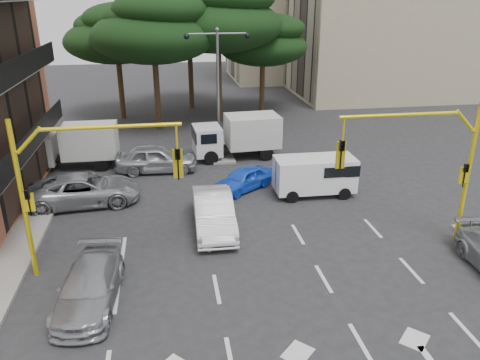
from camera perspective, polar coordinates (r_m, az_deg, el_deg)
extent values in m
plane|color=#28282B|center=(17.52, 3.80, -12.49)|extent=(120.00, 120.00, 0.00)
cube|color=gray|center=(31.81, -2.56, 3.85)|extent=(1.40, 6.00, 0.15)
cube|color=black|center=(23.49, -26.86, 10.04)|extent=(0.12, 14.72, 11.20)
cube|color=tan|center=(51.70, 18.92, 19.75)|extent=(20.00, 12.00, 18.00)
cube|color=black|center=(48.00, 7.45, 19.99)|extent=(0.12, 11.04, 16.20)
cube|color=tan|center=(60.39, 7.04, 19.87)|extent=(16.00, 12.00, 16.00)
cube|color=black|center=(58.73, -1.04, 19.48)|extent=(0.12, 11.04, 14.20)
cylinder|color=#382616|center=(36.83, -10.03, 9.89)|extent=(0.44, 0.44, 4.95)
ellipsoid|color=black|center=(36.20, -10.51, 16.80)|extent=(9.15, 9.15, 3.87)
ellipsoid|color=black|center=(35.70, -9.71, 19.80)|extent=(6.86, 6.86, 2.86)
ellipsoid|color=black|center=(36.43, -11.48, 18.85)|extent=(6.07, 6.07, 2.64)
cylinder|color=#382616|center=(39.00, -2.55, 11.19)|extent=(0.44, 0.44, 5.40)
ellipsoid|color=black|center=(38.41, -2.68, 18.33)|extent=(9.98, 9.98, 4.22)
ellipsoid|color=black|center=(38.59, -3.56, 20.47)|extent=(6.62, 6.62, 2.88)
cylinder|color=#382616|center=(40.95, -14.26, 10.42)|extent=(0.44, 0.44, 4.50)
ellipsoid|color=black|center=(40.40, -14.81, 16.05)|extent=(8.32, 8.32, 3.52)
ellipsoid|color=black|center=(39.84, -14.20, 18.49)|extent=(6.24, 6.24, 2.60)
ellipsoid|color=black|center=(40.65, -15.67, 17.70)|extent=(5.52, 5.52, 2.40)
cylinder|color=#382616|center=(41.70, 2.70, 10.93)|extent=(0.44, 0.44, 4.05)
ellipsoid|color=black|center=(41.17, 2.79, 15.92)|extent=(7.49, 7.49, 3.17)
ellipsoid|color=black|center=(40.78, 3.82, 18.00)|extent=(5.62, 5.62, 2.34)
ellipsoid|color=black|center=(41.27, 2.02, 17.45)|extent=(4.97, 4.97, 2.16)
cylinder|color=#382616|center=(43.78, -6.00, 11.96)|extent=(0.44, 0.44, 4.95)
ellipsoid|color=black|center=(43.25, -6.24, 17.78)|extent=(9.15, 9.15, 3.87)
ellipsoid|color=black|center=(42.80, -5.46, 20.28)|extent=(6.86, 6.86, 2.86)
ellipsoid|color=black|center=(43.45, -7.04, 19.51)|extent=(6.07, 6.07, 2.64)
cylinder|color=yellow|center=(21.21, 26.02, 0.64)|extent=(0.18, 0.18, 6.00)
cylinder|color=yellow|center=(20.28, 25.77, 6.49)|extent=(0.95, 0.14, 0.95)
cylinder|color=yellow|center=(18.78, 18.95, 7.51)|extent=(4.80, 0.14, 0.14)
cylinder|color=yellow|center=(17.98, 12.52, 6.09)|extent=(0.08, 0.08, 0.90)
imported|color=black|center=(18.28, 12.25, 2.92)|extent=(0.20, 0.24, 1.20)
cube|color=yellow|center=(18.35, 12.16, 3.00)|extent=(0.36, 0.06, 1.10)
imported|color=black|center=(20.98, 25.74, 0.46)|extent=(0.16, 0.20, 1.00)
cube|color=yellow|center=(21.05, 25.60, 0.56)|extent=(0.35, 0.08, 0.70)
cylinder|color=yellow|center=(18.23, -24.92, -2.45)|extent=(0.18, 0.18, 6.00)
cylinder|color=yellow|center=(17.36, -24.34, 4.43)|extent=(0.95, 0.14, 0.95)
cylinder|color=yellow|center=(16.74, -15.40, 6.27)|extent=(4.80, 0.14, 0.14)
cylinder|color=yellow|center=(16.76, -7.74, 5.28)|extent=(0.08, 0.08, 0.90)
imported|color=black|center=(17.08, -7.56, 1.90)|extent=(0.20, 0.24, 1.20)
cube|color=yellow|center=(17.16, -7.57, 1.99)|extent=(0.36, 0.06, 1.10)
imported|color=black|center=(18.04, -24.37, -2.61)|extent=(0.16, 0.20, 1.00)
cube|color=yellow|center=(18.13, -24.30, -2.49)|extent=(0.35, 0.08, 0.70)
cylinder|color=slate|center=(30.85, -2.68, 10.63)|extent=(0.16, 0.16, 7.50)
cylinder|color=slate|center=(30.27, -4.58, 17.35)|extent=(1.80, 0.10, 0.10)
sphere|color=black|center=(30.22, -6.54, 16.99)|extent=(0.36, 0.36, 0.36)
cylinder|color=slate|center=(30.48, -1.04, 17.44)|extent=(1.80, 0.10, 0.10)
sphere|color=black|center=(30.65, 0.90, 17.18)|extent=(0.36, 0.36, 0.36)
sphere|color=slate|center=(30.34, -2.81, 17.87)|extent=(0.24, 0.24, 0.24)
imported|color=white|center=(20.88, -3.24, -3.95)|extent=(1.79, 4.90, 1.60)
imported|color=blue|center=(25.08, 0.47, 0.16)|extent=(3.77, 3.29, 1.23)
imported|color=#96999E|center=(16.96, -17.88, -12.24)|extent=(2.23, 4.71, 1.33)
imported|color=#A0A3A8|center=(24.55, -18.42, -1.14)|extent=(5.65, 2.97, 1.52)
imported|color=#A8ACB0|center=(28.04, -10.19, 2.60)|extent=(4.82, 2.13, 1.61)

